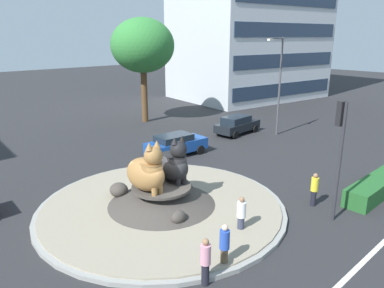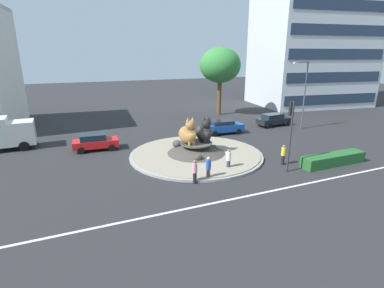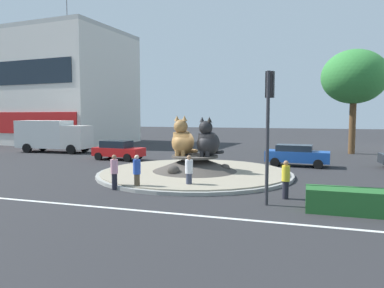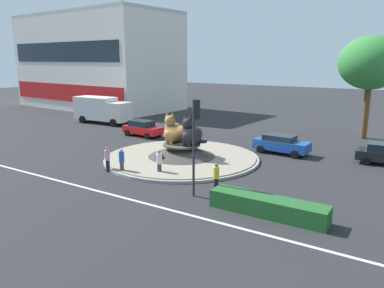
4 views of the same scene
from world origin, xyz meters
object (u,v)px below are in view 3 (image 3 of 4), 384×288
object	(u,v)px
pedestrian_pink_shirt	(114,171)
sedan_on_far_lane	(118,150)
traffic_light_mast	(269,113)
broadleaf_tree_behind_island	(354,77)
pedestrian_yellow_shirt	(286,179)
delivery_box_truck	(53,135)
cat_statue_black	(208,142)
shophouse_block	(33,90)
pedestrian_blue_shirt	(137,172)
pedestrian_white_shirt	(189,171)
hatchback_near_shophouse	(297,155)
cat_statue_tabby	(183,141)

from	to	relation	value
pedestrian_pink_shirt	sedan_on_far_lane	distance (m)	11.93
traffic_light_mast	sedan_on_far_lane	xyz separation A→B (m)	(-13.07, 11.18, -2.92)
broadleaf_tree_behind_island	pedestrian_yellow_shirt	world-z (taller)	broadleaf_tree_behind_island
pedestrian_yellow_shirt	delivery_box_truck	bearing A→B (deg)	-139.07
cat_statue_black	broadleaf_tree_behind_island	distance (m)	19.14
traffic_light_mast	pedestrian_pink_shirt	bearing A→B (deg)	94.59
shophouse_block	pedestrian_blue_shirt	world-z (taller)	shophouse_block
cat_statue_black	pedestrian_pink_shirt	world-z (taller)	cat_statue_black
cat_statue_black	pedestrian_yellow_shirt	size ratio (longest dim) A/B	1.39
broadleaf_tree_behind_island	traffic_light_mast	bearing A→B (deg)	-104.40
shophouse_block	delivery_box_truck	xyz separation A→B (m)	(11.75, -10.93, -5.38)
delivery_box_truck	broadleaf_tree_behind_island	bearing A→B (deg)	12.53
pedestrian_white_shirt	shophouse_block	bearing A→B (deg)	75.12
shophouse_block	delivery_box_truck	size ratio (longest dim) A/B	3.63
broadleaf_tree_behind_island	pedestrian_yellow_shirt	bearing A→B (deg)	-103.52
traffic_light_mast	hatchback_near_shophouse	size ratio (longest dim) A/B	1.21
shophouse_block	pedestrian_pink_shirt	distance (m)	36.66
pedestrian_white_shirt	pedestrian_blue_shirt	xyz separation A→B (m)	(-2.28, -1.11, 0.04)
pedestrian_pink_shirt	pedestrian_yellow_shirt	size ratio (longest dim) A/B	1.02
hatchback_near_shophouse	pedestrian_blue_shirt	bearing A→B (deg)	-119.45
hatchback_near_shophouse	delivery_box_truck	world-z (taller)	delivery_box_truck
shophouse_block	pedestrian_yellow_shirt	world-z (taller)	shophouse_block
shophouse_block	delivery_box_truck	bearing A→B (deg)	-38.26
pedestrian_white_shirt	pedestrian_blue_shirt	world-z (taller)	pedestrian_blue_shirt
shophouse_block	pedestrian_white_shirt	bearing A→B (deg)	-33.51
broadleaf_tree_behind_island	pedestrian_blue_shirt	bearing A→B (deg)	-119.56
cat_statue_tabby	broadleaf_tree_behind_island	bearing A→B (deg)	138.85
traffic_light_mast	pedestrian_white_shirt	world-z (taller)	traffic_light_mast
pedestrian_blue_shirt	cat_statue_black	bearing A→B (deg)	154.97
sedan_on_far_lane	pedestrian_yellow_shirt	bearing A→B (deg)	-32.07
shophouse_block	sedan_on_far_lane	xyz separation A→B (m)	(20.72, -14.21, -6.25)
traffic_light_mast	delivery_box_truck	xyz separation A→B (m)	(-22.04, 14.47, -2.06)
pedestrian_blue_shirt	delivery_box_truck	distance (m)	20.83
shophouse_block	pedestrian_white_shirt	xyz separation A→B (m)	(29.79, -23.42, -6.18)
pedestrian_blue_shirt	delivery_box_truck	world-z (taller)	delivery_box_truck
pedestrian_blue_shirt	pedestrian_yellow_shirt	distance (m)	6.95
pedestrian_yellow_shirt	hatchback_near_shophouse	distance (m)	10.52
cat_statue_tabby	pedestrian_white_shirt	xyz separation A→B (m)	(1.74, -4.10, -1.20)
cat_statue_black	pedestrian_yellow_shirt	distance (m)	6.96
shophouse_block	hatchback_near_shophouse	distance (m)	37.76
traffic_light_mast	sedan_on_far_lane	world-z (taller)	traffic_light_mast
pedestrian_white_shirt	pedestrian_blue_shirt	bearing A→B (deg)	139.34
cat_statue_black	broadleaf_tree_behind_island	world-z (taller)	broadleaf_tree_behind_island
pedestrian_white_shirt	delivery_box_truck	size ratio (longest dim) A/B	0.23
cat_statue_tabby	pedestrian_pink_shirt	bearing A→B (deg)	-22.55
shophouse_block	pedestrian_white_shirt	distance (m)	38.39
broadleaf_tree_behind_island	hatchback_near_shophouse	size ratio (longest dim) A/B	2.16
shophouse_block	pedestrian_blue_shirt	size ratio (longest dim) A/B	15.46
cat_statue_tabby	pedestrian_blue_shirt	size ratio (longest dim) A/B	1.40
cat_statue_black	pedestrian_white_shirt	bearing A→B (deg)	4.52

